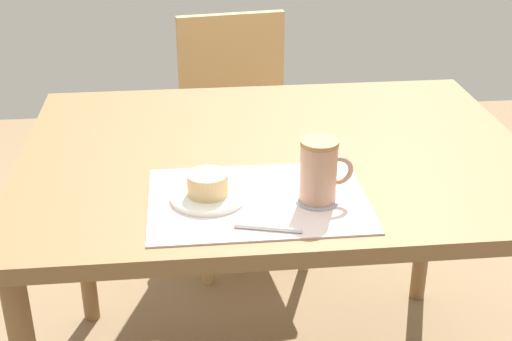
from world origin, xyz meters
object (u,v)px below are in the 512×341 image
pastry_plate (208,196)px  coffee_mug (320,170)px  wooden_chair (240,125)px  pastry (208,184)px  dining_table (276,178)px

pastry_plate → coffee_mug: (0.22, -0.03, 0.06)m
wooden_chair → coffee_mug: size_ratio=6.54×
coffee_mug → pastry: bearing=171.5°
dining_table → pastry: (-0.17, -0.24, 0.12)m
dining_table → pastry_plate: bearing=-125.9°
pastry_plate → coffee_mug: size_ratio=1.19×
pastry_plate → pastry: pastry is taller
dining_table → pastry: bearing=-125.9°
pastry → coffee_mug: (0.22, -0.03, 0.04)m
pastry_plate → coffee_mug: 0.23m
pastry_plate → dining_table: bearing=54.1°
dining_table → pastry_plate: pastry_plate is taller
dining_table → pastry_plate: size_ratio=7.74×
wooden_chair → pastry: size_ratio=10.14×
dining_table → wooden_chair: 0.85m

